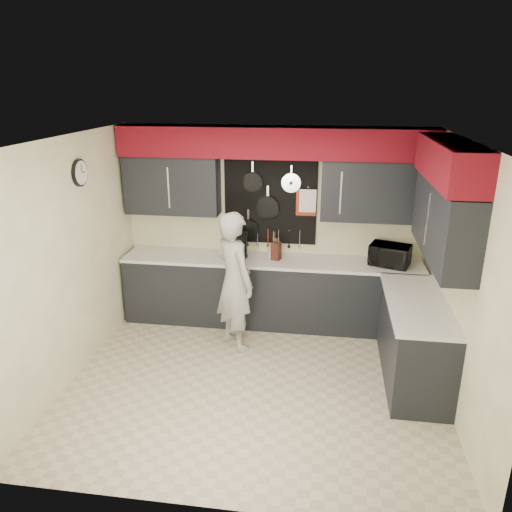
% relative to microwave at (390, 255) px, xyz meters
% --- Properties ---
extents(ground, '(4.00, 4.00, 0.00)m').
position_rel_microwave_xyz_m(ground, '(-1.50, -1.43, -1.05)').
color(ground, beige).
rests_on(ground, ground).
extents(back_wall_assembly, '(4.00, 0.36, 2.60)m').
position_rel_microwave_xyz_m(back_wall_assembly, '(-1.49, 0.17, 0.96)').
color(back_wall_assembly, '#F7F3BF').
rests_on(back_wall_assembly, ground).
extents(right_wall_assembly, '(0.36, 3.50, 2.60)m').
position_rel_microwave_xyz_m(right_wall_assembly, '(0.35, -1.17, 0.89)').
color(right_wall_assembly, '#F7F3BF').
rests_on(right_wall_assembly, ground).
extents(left_wall_assembly, '(0.05, 3.50, 2.60)m').
position_rel_microwave_xyz_m(left_wall_assembly, '(-3.49, -1.41, 0.28)').
color(left_wall_assembly, '#F7F3BF').
rests_on(left_wall_assembly, ground).
extents(base_cabinets, '(3.95, 2.20, 0.92)m').
position_rel_microwave_xyz_m(base_cabinets, '(-1.01, -0.30, -0.60)').
color(base_cabinets, black).
rests_on(base_cabinets, ground).
extents(microwave, '(0.56, 0.47, 0.27)m').
position_rel_microwave_xyz_m(microwave, '(0.00, 0.00, 0.00)').
color(microwave, black).
rests_on(microwave, base_cabinets).
extents(knife_block, '(0.14, 0.14, 0.24)m').
position_rel_microwave_xyz_m(knife_block, '(-1.43, -0.00, -0.02)').
color(knife_block, '#351610').
rests_on(knife_block, base_cabinets).
extents(utensil_crock, '(0.12, 0.12, 0.16)m').
position_rel_microwave_xyz_m(utensil_crock, '(-1.48, 0.07, -0.05)').
color(utensil_crock, white).
rests_on(utensil_crock, base_cabinets).
extents(coffee_maker, '(0.21, 0.25, 0.35)m').
position_rel_microwave_xyz_m(coffee_maker, '(-1.92, -0.03, 0.05)').
color(coffee_maker, black).
rests_on(coffee_maker, base_cabinets).
extents(person, '(0.73, 0.74, 1.71)m').
position_rel_microwave_xyz_m(person, '(-1.86, -0.66, -0.20)').
color(person, '#9D9D9B').
rests_on(person, ground).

